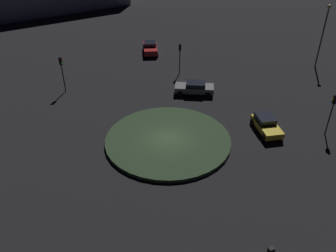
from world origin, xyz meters
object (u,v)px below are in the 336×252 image
Objects in this scene: car_yellow at (266,124)px; traffic_light_south at (180,53)px; car_red at (150,48)px; traffic_light_west at (332,107)px; streetlamp_southwest at (324,30)px; car_grey at (195,88)px; traffic_light_southeast at (62,68)px.

car_yellow is 1.00× the size of traffic_light_south.
car_red is 8.30m from traffic_light_south.
car_red is 1.16× the size of traffic_light_south.
car_yellow is 0.87× the size of car_red.
traffic_light_west is (-10.17, 16.09, 0.20)m from traffic_light_south.
streetlamp_southwest is at bearing -107.19° from car_red.
car_red is at bearing -144.97° from traffic_light_south.
car_yellow is 23.29m from car_red.
traffic_light_west is (-12.56, 23.79, 2.19)m from car_red.
traffic_light_south is at bearing 110.86° from car_grey.
traffic_light_west is (-5.25, 1.68, 2.24)m from car_yellow.
car_yellow is 0.94× the size of traffic_light_southeast.
traffic_light_south reaches higher than car_red.
car_grey is 14.88m from traffic_light_southeast.
traffic_light_southeast reaches higher than car_yellow.
car_red is at bearing 118.89° from car_grey.
traffic_light_southeast reaches higher than car_grey.
car_red is at bearing -159.68° from car_yellow.
streetlamp_southwest reaches higher than car_grey.
streetlamp_southwest is (-17.94, 1.63, 2.15)m from traffic_light_south.
streetlamp_southwest is at bearing 53.06° from traffic_light_southeast.
traffic_light_southeast is at bearing -63.95° from traffic_light_south.
car_red is 13.63m from car_grey.
traffic_light_southeast is at bearing 137.60° from car_red.
car_yellow is at bearing 44.50° from streetlamp_southwest.
traffic_light_southeast is at bearing 0.70° from streetlamp_southwest.
car_red is 1.08× the size of traffic_light_southeast.
traffic_light_southeast is 0.52× the size of streetlamp_southwest.
traffic_light_south is at bearing -50.25° from traffic_light_west.
traffic_light_southeast is at bearing -22.84° from traffic_light_west.
traffic_light_south is (4.92, -14.42, 2.04)m from car_yellow.
traffic_light_south is at bearing 60.63° from traffic_light_southeast.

